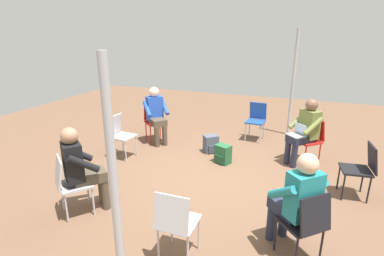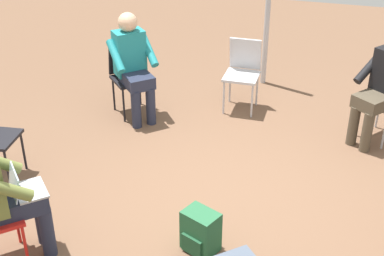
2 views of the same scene
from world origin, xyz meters
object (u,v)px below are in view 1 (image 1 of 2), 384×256
(chair_southwest, at_px, (154,119))
(chair_north, at_px, (362,167))
(person_in_blue, at_px, (156,112))
(chair_east, at_px, (176,221))
(backpack_near_laptop_user, at_px, (211,145))
(person_with_laptop, at_px, (305,129))
(chair_west, at_px, (256,118))
(backpack_by_empty_chair, at_px, (223,155))
(chair_northeast, at_px, (306,222))
(person_in_teal, at_px, (297,197))
(chair_southeast, at_px, (69,182))
(chair_south, at_px, (120,133))
(person_in_black, at_px, (81,165))
(chair_northwest, at_px, (311,137))

(chair_southwest, xyz_separation_m, chair_north, (1.09, 4.04, 0.00))
(person_in_blue, bearing_deg, chair_east, 74.28)
(backpack_near_laptop_user, bearing_deg, person_with_laptop, 93.22)
(chair_east, bearing_deg, chair_west, 87.89)
(backpack_near_laptop_user, relative_size, backpack_by_empty_chair, 1.00)
(chair_northeast, height_order, chair_north, same)
(chair_east, xyz_separation_m, person_in_teal, (-0.60, 1.16, 0.20))
(chair_east, bearing_deg, person_with_laptop, 69.21)
(chair_southeast, relative_size, chair_south, 1.00)
(chair_southeast, xyz_separation_m, person_in_black, (-0.13, 0.10, 0.20))
(chair_northwest, bearing_deg, chair_north, 169.80)
(chair_north, distance_m, backpack_near_laptop_user, 2.77)
(chair_southwest, bearing_deg, person_with_laptop, 130.89)
(chair_northwest, distance_m, person_with_laptop, 0.26)
(chair_south, relative_size, backpack_near_laptop_user, 2.36)
(chair_northeast, distance_m, person_in_black, 2.85)
(chair_southwest, height_order, chair_northwest, same)
(chair_east, bearing_deg, person_in_teal, 27.01)
(chair_northwest, relative_size, person_in_teal, 0.69)
(backpack_near_laptop_user, bearing_deg, chair_northeast, 36.08)
(chair_southeast, distance_m, backpack_by_empty_chair, 2.80)
(chair_northwest, bearing_deg, chair_southwest, 45.95)
(chair_north, relative_size, backpack_near_laptop_user, 2.36)
(chair_south, bearing_deg, chair_north, 94.88)
(chair_northwest, bearing_deg, chair_northeast, 135.88)
(person_in_black, relative_size, backpack_by_empty_chair, 3.44)
(person_in_teal, bearing_deg, chair_southeast, 143.12)
(chair_south, height_order, chair_east, same)
(chair_south, bearing_deg, person_in_teal, 69.44)
(person_in_blue, bearing_deg, chair_south, 27.52)
(chair_northeast, bearing_deg, person_in_black, 138.05)
(person_with_laptop, bearing_deg, chair_south, 62.33)
(person_in_blue, xyz_separation_m, backpack_by_empty_chair, (0.54, 1.69, -0.54))
(chair_east, bearing_deg, backpack_by_empty_chair, 94.21)
(chair_south, distance_m, chair_east, 3.09)
(chair_east, distance_m, backpack_by_empty_chair, 2.66)
(chair_east, relative_size, person_in_blue, 0.69)
(chair_northwest, xyz_separation_m, chair_south, (1.09, -3.48, 0.00))
(chair_east, bearing_deg, backpack_near_laptop_user, 100.59)
(chair_west, relative_size, chair_east, 1.00)
(person_in_black, xyz_separation_m, backpack_near_laptop_user, (-2.66, 0.97, -0.54))
(chair_east, distance_m, person_in_black, 1.63)
(chair_west, distance_m, person_in_teal, 3.74)
(person_with_laptop, xyz_separation_m, person_in_teal, (2.55, -0.01, 0.00))
(person_in_blue, bearing_deg, chair_southeast, 47.94)
(chair_southeast, bearing_deg, person_with_laptop, 83.85)
(chair_northeast, xyz_separation_m, backpack_by_empty_chair, (-2.15, -1.49, -0.34))
(chair_southwest, height_order, person_in_blue, person_in_blue)
(chair_west, xyz_separation_m, backpack_by_empty_chair, (1.56, -0.33, -0.34))
(chair_east, relative_size, person_in_black, 0.69)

